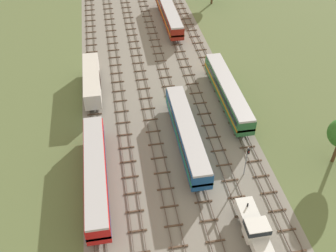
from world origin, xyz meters
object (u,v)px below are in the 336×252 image
Objects in this scene: shunter_loco_centre_right_nearest at (255,228)px; passenger_coach_centre_right_farther at (169,12)px; diesel_railcar_centre_mid at (187,133)px; signal_post_nearest at (247,158)px; diesel_railcar_right_midfar at (228,91)px; diesel_railcar_far_left_near at (96,173)px; freight_boxcar_far_left_far at (92,80)px.

passenger_coach_centre_right_farther is (0.00, 59.06, 0.60)m from shunter_loco_centre_right_nearest.
signal_post_nearest is at bearing -46.67° from diesel_railcar_centre_mid.
diesel_railcar_centre_mid is 1.00× the size of diesel_railcar_right_midfar.
diesel_railcar_far_left_near reaches higher than shunter_loco_centre_right_nearest.
diesel_railcar_centre_mid and diesel_railcar_right_midfar have the same top height.
passenger_coach_centre_right_farther is 48.99m from signal_post_nearest.
freight_boxcar_far_left_far is (0.01, 22.60, -0.15)m from diesel_railcar_far_left_near.
freight_boxcar_far_left_far is at bearing 117.92° from shunter_loco_centre_right_nearest.
freight_boxcar_far_left_far is at bearing 130.29° from signal_post_nearest.
diesel_railcar_far_left_near is at bearing -146.23° from diesel_railcar_right_midfar.
diesel_railcar_centre_mid and passenger_coach_centre_right_farther have the same top height.
diesel_railcar_far_left_near is 1.00× the size of diesel_railcar_centre_mid.
shunter_loco_centre_right_nearest is at bearing -75.37° from diesel_railcar_centre_mid.
diesel_railcar_right_midfar is 23.80m from freight_boxcar_far_left_far.
diesel_railcar_centre_mid is 9.90m from signal_post_nearest.
freight_boxcar_far_left_far is (-22.59, 7.49, -0.15)m from diesel_railcar_right_midfar.
diesel_railcar_far_left_near reaches higher than freight_boxcar_far_left_far.
shunter_loco_centre_right_nearest is 0.41× the size of diesel_railcar_right_midfar.
passenger_coach_centre_right_farther is (4.52, 41.75, 0.02)m from diesel_railcar_centre_mid.
diesel_railcar_centre_mid is at bearing 133.33° from signal_post_nearest.
diesel_railcar_right_midfar is at bearing 45.84° from diesel_railcar_centre_mid.
passenger_coach_centre_right_farther is at bearing 90.00° from shunter_loco_centre_right_nearest.
signal_post_nearest reaches higher than diesel_railcar_centre_mid.
passenger_coach_centre_right_farther is (18.08, 47.55, 0.02)m from diesel_railcar_far_left_near.
diesel_railcar_centre_mid is (13.56, 5.80, 0.00)m from diesel_railcar_far_left_near.
diesel_railcar_right_midfar is at bearing 80.37° from shunter_loco_centre_right_nearest.
signal_post_nearest is at bearing -97.80° from diesel_railcar_right_midfar.
shunter_loco_centre_right_nearest is 0.38× the size of passenger_coach_centre_right_farther.
shunter_loco_centre_right_nearest is 10.45m from signal_post_nearest.
diesel_railcar_centre_mid is 12.98m from diesel_railcar_right_midfar.
diesel_railcar_far_left_near is at bearing -110.82° from passenger_coach_centre_right_farther.
diesel_railcar_centre_mid is 3.98× the size of signal_post_nearest.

